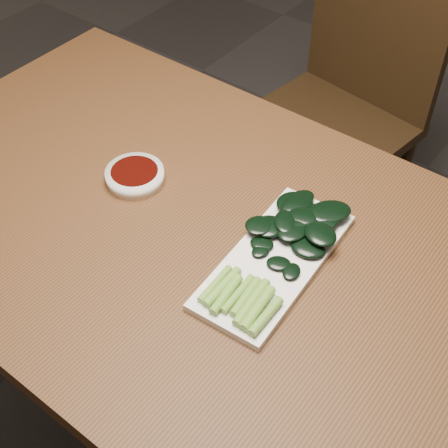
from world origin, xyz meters
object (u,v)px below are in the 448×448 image
Objects in this scene: table at (210,260)px; sauce_bowl at (135,176)px; serving_plate at (274,261)px; chair_far at (341,104)px; gai_lan at (288,237)px.

table is 0.22m from sauce_bowl.
serving_plate reaches higher than table.
chair_far reaches higher than serving_plate.
sauce_bowl is at bearing 178.24° from serving_plate.
gai_lan reaches higher than table.
gai_lan is (-0.00, 0.04, 0.02)m from serving_plate.
table is 1.57× the size of chair_far.
table is at bearing -174.22° from serving_plate.
gai_lan is (0.30, -0.78, 0.29)m from chair_far.
serving_plate is 0.99× the size of gai_lan.
serving_plate is at bearing -61.64° from chair_far.
serving_plate is (0.33, -0.01, -0.01)m from sauce_bowl.
table is 4.08× the size of gai_lan.
sauce_bowl is 0.33m from gai_lan.
chair_far is 2.59× the size of gai_lan.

